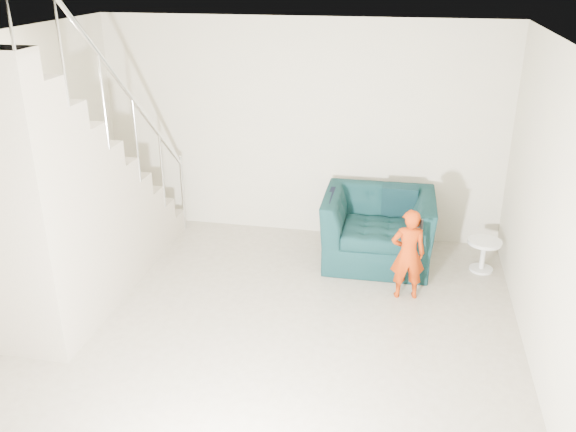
# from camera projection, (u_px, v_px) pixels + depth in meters

# --- Properties ---
(floor) EXTENTS (5.50, 5.50, 0.00)m
(floor) POSITION_uv_depth(u_px,v_px,m) (247.00, 350.00, 5.57)
(floor) COLOR gray
(floor) RESTS_ON ground
(ceiling) EXTENTS (5.50, 5.50, 0.00)m
(ceiling) POSITION_uv_depth(u_px,v_px,m) (237.00, 47.00, 4.52)
(ceiling) COLOR silver
(ceiling) RESTS_ON back_wall
(back_wall) EXTENTS (5.00, 0.00, 5.00)m
(back_wall) POSITION_uv_depth(u_px,v_px,m) (300.00, 130.00, 7.53)
(back_wall) COLOR beige
(back_wall) RESTS_ON floor
(right_wall) EXTENTS (0.00, 5.50, 5.50)m
(right_wall) POSITION_uv_depth(u_px,v_px,m) (562.00, 239.00, 4.60)
(right_wall) COLOR beige
(right_wall) RESTS_ON floor
(armchair) EXTENTS (1.27, 1.11, 0.82)m
(armchair) POSITION_uv_depth(u_px,v_px,m) (378.00, 228.00, 7.09)
(armchair) COLOR black
(armchair) RESTS_ON floor
(toddler) EXTENTS (0.40, 0.30, 0.99)m
(toddler) POSITION_uv_depth(u_px,v_px,m) (408.00, 254.00, 6.27)
(toddler) COLOR #9C2E05
(toddler) RESTS_ON floor
(side_table) EXTENTS (0.38, 0.38, 0.38)m
(side_table) POSITION_uv_depth(u_px,v_px,m) (484.00, 250.00, 6.91)
(side_table) COLOR silver
(side_table) RESTS_ON floor
(staircase) EXTENTS (1.02, 3.03, 3.62)m
(staircase) POSITION_uv_depth(u_px,v_px,m) (64.00, 216.00, 6.06)
(staircase) COLOR #ADA089
(staircase) RESTS_ON floor
(cushion) EXTENTS (0.42, 0.20, 0.42)m
(cushion) POSITION_uv_depth(u_px,v_px,m) (399.00, 201.00, 7.24)
(cushion) COLOR black
(cushion) RESTS_ON armchair
(throw) EXTENTS (0.05, 0.54, 0.61)m
(throw) POSITION_uv_depth(u_px,v_px,m) (330.00, 219.00, 7.07)
(throw) COLOR black
(throw) RESTS_ON armchair
(phone) EXTENTS (0.03, 0.05, 0.10)m
(phone) POSITION_uv_depth(u_px,v_px,m) (422.00, 224.00, 6.08)
(phone) COLOR black
(phone) RESTS_ON toddler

